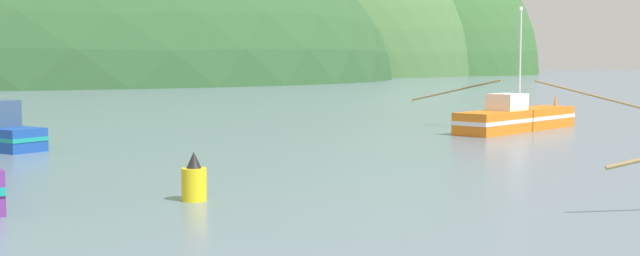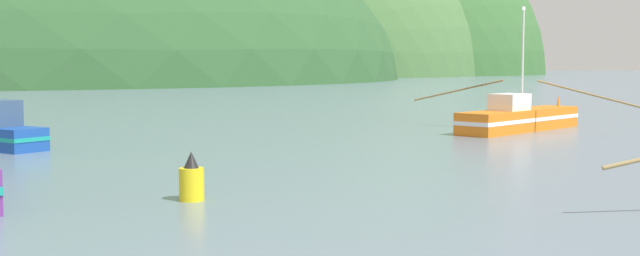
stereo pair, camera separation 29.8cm
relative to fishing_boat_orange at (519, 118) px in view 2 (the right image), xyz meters
name	(u,v)px [view 2 (the right image)]	position (x,y,z in m)	size (l,w,h in m)	color
hill_mid_right	(372,74)	(27.34, 199.39, -0.77)	(104.92, 83.93, 98.20)	#386633
hill_far_center	(310,76)	(5.91, 176.78, -0.77)	(92.52, 74.01, 90.31)	#47703D
fishing_boat_orange	(519,118)	(0.00, 0.00, 0.00)	(10.29, 11.89, 7.45)	orange
channel_buoy	(192,181)	(-18.64, -22.62, -0.16)	(0.76, 0.76, 1.50)	yellow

